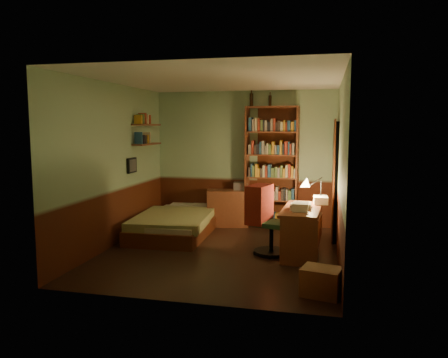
% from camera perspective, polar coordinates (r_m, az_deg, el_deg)
% --- Properties ---
extents(floor, '(3.50, 4.00, 0.02)m').
position_cam_1_polar(floor, '(6.82, -0.48, -9.55)').
color(floor, black).
rests_on(floor, ground).
extents(ceiling, '(3.50, 4.00, 0.02)m').
position_cam_1_polar(ceiling, '(6.58, -0.50, 12.91)').
color(ceiling, silver).
rests_on(ceiling, wall_back).
extents(wall_back, '(3.50, 0.02, 2.60)m').
position_cam_1_polar(wall_back, '(8.53, 2.67, 2.70)').
color(wall_back, '#8BAD85').
rests_on(wall_back, ground).
extents(wall_left, '(0.02, 4.00, 2.60)m').
position_cam_1_polar(wall_left, '(7.19, -14.27, 1.73)').
color(wall_left, '#8BAD85').
rests_on(wall_left, ground).
extents(wall_right, '(0.02, 4.00, 2.60)m').
position_cam_1_polar(wall_right, '(6.40, 15.03, 1.10)').
color(wall_right, '#8BAD85').
rests_on(wall_right, ground).
extents(wall_front, '(3.50, 0.02, 2.60)m').
position_cam_1_polar(wall_front, '(4.65, -6.28, -0.78)').
color(wall_front, '#8BAD85').
rests_on(wall_front, ground).
extents(doorway, '(0.06, 0.90, 2.00)m').
position_cam_1_polar(doorway, '(7.72, 14.34, -0.18)').
color(doorway, black).
rests_on(doorway, ground).
extents(door_trim, '(0.02, 0.98, 2.08)m').
position_cam_1_polar(door_trim, '(7.72, 14.08, -0.17)').
color(door_trim, '#491F0E').
rests_on(door_trim, ground).
extents(bed, '(1.22, 2.22, 0.65)m').
position_cam_1_polar(bed, '(7.93, -6.17, -4.76)').
color(bed, olive).
rests_on(bed, ground).
extents(dresser, '(0.85, 0.56, 0.70)m').
position_cam_1_polar(dresser, '(8.47, 0.47, -3.81)').
color(dresser, brown).
rests_on(dresser, ground).
extents(mini_stereo, '(0.29, 0.24, 0.14)m').
position_cam_1_polar(mini_stereo, '(8.48, 2.19, -0.92)').
color(mini_stereo, '#B2B2B7').
rests_on(mini_stereo, dresser).
extents(bookshelf, '(1.00, 0.36, 2.29)m').
position_cam_1_polar(bookshelf, '(8.31, 6.26, 1.50)').
color(bookshelf, brown).
rests_on(bookshelf, ground).
extents(bottle_left, '(0.09, 0.09, 0.25)m').
position_cam_1_polar(bottle_left, '(8.45, 3.59, 10.25)').
color(bottle_left, black).
rests_on(bottle_left, bookshelf).
extents(bottle_right, '(0.06, 0.06, 0.21)m').
position_cam_1_polar(bottle_right, '(8.40, 6.03, 10.10)').
color(bottle_right, black).
rests_on(bottle_right, bookshelf).
extents(desk, '(0.61, 1.34, 0.70)m').
position_cam_1_polar(desk, '(6.73, 10.05, -6.69)').
color(desk, brown).
rests_on(desk, ground).
extents(paper_stack, '(0.24, 0.31, 0.12)m').
position_cam_1_polar(paper_stack, '(7.07, 12.51, -2.70)').
color(paper_stack, silver).
rests_on(paper_stack, desk).
extents(desk_lamp, '(0.19, 0.19, 0.52)m').
position_cam_1_polar(desk_lamp, '(7.10, 12.56, -1.03)').
color(desk_lamp, black).
rests_on(desk_lamp, desk).
extents(office_chair, '(0.52, 0.48, 0.87)m').
position_cam_1_polar(office_chair, '(6.62, 6.21, -6.10)').
color(office_chair, '#295733').
rests_on(office_chair, ground).
extents(red_jacket, '(0.31, 0.51, 0.58)m').
position_cam_1_polar(red_jacket, '(6.30, 6.86, -0.06)').
color(red_jacket, maroon).
rests_on(red_jacket, office_chair).
extents(wall_shelf_lower, '(0.20, 0.90, 0.03)m').
position_cam_1_polar(wall_shelf_lower, '(8.11, -10.01, 4.52)').
color(wall_shelf_lower, brown).
rests_on(wall_shelf_lower, wall_left).
extents(wall_shelf_upper, '(0.20, 0.90, 0.03)m').
position_cam_1_polar(wall_shelf_upper, '(8.11, -10.06, 6.99)').
color(wall_shelf_upper, brown).
rests_on(wall_shelf_upper, wall_left).
extents(framed_picture, '(0.04, 0.32, 0.26)m').
position_cam_1_polar(framed_picture, '(7.71, -11.96, 1.75)').
color(framed_picture, black).
rests_on(framed_picture, wall_left).
extents(cardboard_box_a, '(0.50, 0.43, 0.32)m').
position_cam_1_polar(cardboard_box_a, '(5.22, 12.59, -12.95)').
color(cardboard_box_a, '#926945').
rests_on(cardboard_box_a, ground).
extents(cardboard_box_b, '(0.34, 0.30, 0.21)m').
position_cam_1_polar(cardboard_box_b, '(5.39, 11.77, -12.89)').
color(cardboard_box_b, '#926945').
rests_on(cardboard_box_b, ground).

